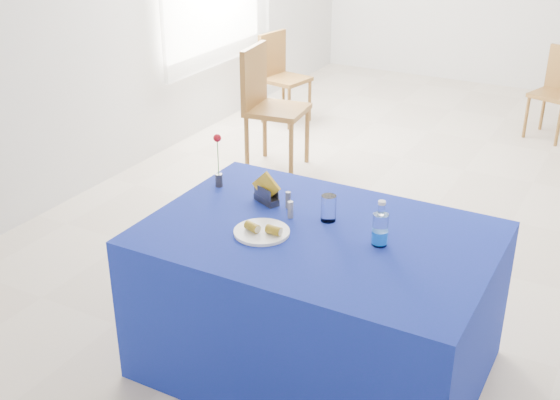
# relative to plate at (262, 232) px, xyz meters

# --- Properties ---
(floor) EXTENTS (7.00, 7.00, 0.00)m
(floor) POSITION_rel_plate_xyz_m (0.21, 2.25, -0.77)
(floor) COLOR beige
(floor) RESTS_ON ground
(plate) EXTENTS (0.26, 0.26, 0.01)m
(plate) POSITION_rel_plate_xyz_m (0.00, 0.00, 0.00)
(plate) COLOR white
(plate) RESTS_ON blue_table
(drinking_glass) EXTENTS (0.07, 0.07, 0.13)m
(drinking_glass) POSITION_rel_plate_xyz_m (0.21, 0.27, 0.06)
(drinking_glass) COLOR white
(drinking_glass) RESTS_ON blue_table
(salt_shaker) EXTENTS (0.03, 0.03, 0.08)m
(salt_shaker) POSITION_rel_plate_xyz_m (0.04, 0.21, 0.04)
(salt_shaker) COLOR gray
(salt_shaker) RESTS_ON blue_table
(pepper_shaker) EXTENTS (0.03, 0.03, 0.08)m
(pepper_shaker) POSITION_rel_plate_xyz_m (-0.02, 0.30, 0.04)
(pepper_shaker) COLOR slate
(pepper_shaker) RESTS_ON blue_table
(blue_table) EXTENTS (1.60, 1.10, 0.76)m
(blue_table) POSITION_rel_plate_xyz_m (0.22, 0.14, -0.39)
(blue_table) COLOR navy
(blue_table) RESTS_ON floor
(water_bottle) EXTENTS (0.07, 0.07, 0.21)m
(water_bottle) POSITION_rel_plate_xyz_m (0.51, 0.16, 0.06)
(water_bottle) COLOR white
(water_bottle) RESTS_ON blue_table
(napkin_holder) EXTENTS (0.16, 0.11, 0.17)m
(napkin_holder) POSITION_rel_plate_xyz_m (-0.14, 0.30, 0.04)
(napkin_holder) COLOR #333237
(napkin_holder) RESTS_ON blue_table
(rose_vase) EXTENTS (0.04, 0.04, 0.29)m
(rose_vase) POSITION_rel_plate_xyz_m (-0.46, 0.35, 0.13)
(rose_vase) COLOR #2A292F
(rose_vase) RESTS_ON blue_table
(chair_bg_left) EXTENTS (0.46, 0.46, 0.83)m
(chair_bg_left) POSITION_rel_plate_xyz_m (0.70, 4.26, -0.29)
(chair_bg_left) COLOR brown
(chair_bg_left) RESTS_ON floor
(chair_win_a) EXTENTS (0.51, 0.51, 1.01)m
(chair_win_a) POSITION_rel_plate_xyz_m (-1.29, 2.33, -0.18)
(chair_win_a) COLOR brown
(chair_win_a) RESTS_ON floor
(chair_win_b) EXTENTS (0.45, 0.45, 0.87)m
(chair_win_b) POSITION_rel_plate_xyz_m (-1.77, 3.43, -0.27)
(chair_win_b) COLOR brown
(chair_win_b) RESTS_ON floor
(banana_pieces) EXTENTS (0.18, 0.07, 0.04)m
(banana_pieces) POSITION_rel_plate_xyz_m (0.02, -0.01, 0.03)
(banana_pieces) COLOR yellow
(banana_pieces) RESTS_ON plate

